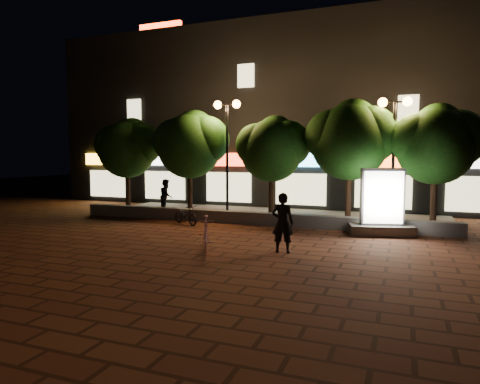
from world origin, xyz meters
The scene contains 16 objects.
ground centered at (0.00, 0.00, 0.00)m, with size 80.00×80.00×0.00m, color #5B301C.
retaining_wall centered at (0.00, 4.00, 0.25)m, with size 16.00×0.45×0.50m, color slate.
sidewalk centered at (0.00, 6.50, 0.04)m, with size 16.00×5.00×0.08m, color slate.
building_block centered at (-0.01, 12.99, 5.00)m, with size 28.00×8.12×11.30m.
tree_far_left centered at (-6.95, 5.46, 3.29)m, with size 3.36×2.80×4.63m.
tree_left centered at (-3.45, 5.46, 3.44)m, with size 3.60×3.00×4.89m.
tree_mid centered at (0.55, 5.46, 3.22)m, with size 3.24×2.70×4.50m.
tree_right centered at (3.86, 5.46, 3.57)m, with size 3.72×3.10×5.07m.
tree_far_right centered at (7.05, 5.46, 3.37)m, with size 3.48×2.90×4.76m.
street_lamp_left centered at (-1.50, 5.20, 4.03)m, with size 1.26×0.36×5.18m.
street_lamp_right centered at (5.50, 5.20, 3.89)m, with size 1.26×0.36×4.98m.
ad_kiosk centered at (5.21, 3.42, 0.96)m, with size 2.39×1.58×2.38m.
scooter_pink centered at (0.39, -0.96, 0.50)m, with size 0.47×1.67×1.00m, color pink.
rider centered at (2.65, -0.52, 0.88)m, with size 0.64×0.42×1.77m, color black.
scooter_parked centered at (-2.41, 2.95, 0.39)m, with size 0.52×1.49×0.78m, color black.
pedestrian centered at (-4.72, 5.30, 0.89)m, with size 0.79×0.61×1.62m, color black.
Camera 1 is at (5.89, -12.36, 2.85)m, focal length 31.78 mm.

